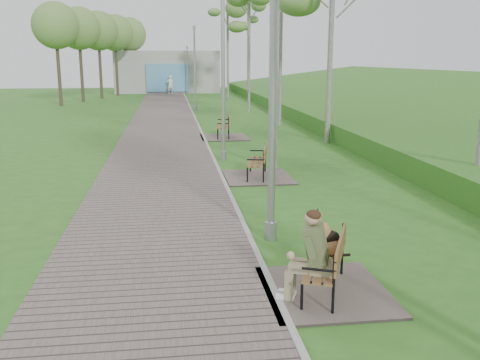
% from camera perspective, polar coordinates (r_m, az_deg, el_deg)
% --- Properties ---
extents(walkway, '(3.50, 67.00, 0.04)m').
position_cam_1_polar(walkway, '(25.09, -8.23, 5.22)').
color(walkway, '#635650').
rests_on(walkway, ground).
extents(kerb, '(0.10, 67.00, 0.05)m').
position_cam_1_polar(kerb, '(25.13, -4.23, 5.34)').
color(kerb, '#999993').
rests_on(kerb, ground).
extents(embankment, '(14.00, 70.00, 1.60)m').
position_cam_1_polar(embankment, '(27.16, 22.26, 4.92)').
color(embankment, '#408027').
rests_on(embankment, ground).
extents(building_north, '(10.00, 5.20, 4.00)m').
position_cam_1_polar(building_north, '(54.37, -7.75, 11.37)').
color(building_north, '#9E9E99').
rests_on(building_north, ground).
extents(bench_main, '(1.75, 1.95, 1.53)m').
position_cam_1_polar(bench_main, '(7.75, 8.67, -9.07)').
color(bench_main, '#635650').
rests_on(bench_main, ground).
extents(bench_second, '(1.85, 2.06, 1.14)m').
position_cam_1_polar(bench_second, '(15.06, 1.80, 1.01)').
color(bench_second, '#635650').
rests_on(bench_second, ground).
extents(bench_third, '(1.96, 2.18, 1.20)m').
position_cam_1_polar(bench_third, '(22.76, -1.80, 5.09)').
color(bench_third, '#635650').
rests_on(bench_third, ground).
extents(lamp_post_near, '(0.23, 0.23, 5.94)m').
position_cam_1_polar(lamp_post_near, '(9.49, 3.50, 9.67)').
color(lamp_post_near, '#97999E').
rests_on(lamp_post_near, ground).
extents(lamp_post_second, '(0.21, 0.21, 5.46)m').
position_cam_1_polar(lamp_post_second, '(17.39, -1.82, 10.38)').
color(lamp_post_second, '#97999E').
rests_on(lamp_post_second, ground).
extents(lamp_post_third, '(0.21, 0.21, 5.33)m').
position_cam_1_polar(lamp_post_third, '(35.15, -4.83, 11.49)').
color(lamp_post_third, '#97999E').
rests_on(lamp_post_third, ground).
extents(lamp_post_far, '(0.17, 0.17, 4.41)m').
position_cam_1_polar(lamp_post_far, '(51.14, -5.60, 11.41)').
color(lamp_post_far, '#97999E').
rests_on(lamp_post_far, ground).
extents(pedestrian_near, '(0.71, 0.55, 1.73)m').
position_cam_1_polar(pedestrian_near, '(51.24, -7.45, 10.03)').
color(pedestrian_near, white).
rests_on(pedestrian_near, ground).
extents(birch_distant_a, '(2.56, 2.56, 8.61)m').
position_cam_1_polar(birch_distant_a, '(43.90, -1.33, 17.38)').
color(birch_distant_a, silver).
rests_on(birch_distant_a, ground).
extents(birch_distant_b, '(2.24, 2.24, 9.05)m').
position_cam_1_polar(birch_distant_b, '(46.01, 0.86, 17.60)').
color(birch_distant_b, silver).
rests_on(birch_distant_b, ground).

